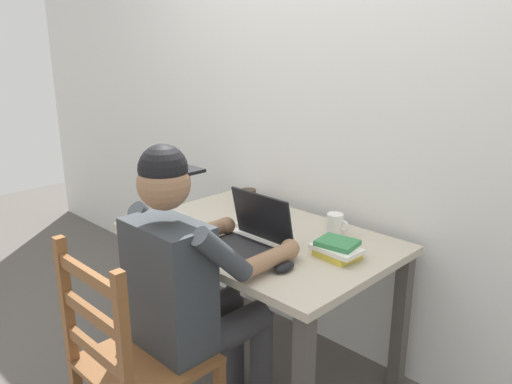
{
  "coord_description": "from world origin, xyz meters",
  "views": [
    {
      "loc": [
        1.52,
        -1.56,
        1.59
      ],
      "look_at": [
        0.03,
        -0.05,
        0.94
      ],
      "focal_mm": 35.64,
      "sensor_mm": 36.0,
      "label": 1
    }
  ],
  "objects": [
    {
      "name": "book_stack_main",
      "position": [
        0.41,
        0.04,
        0.76
      ],
      "size": [
        0.2,
        0.16,
        0.07
      ],
      "color": "gold",
      "rests_on": "desk"
    },
    {
      "name": "wooden_chair",
      "position": [
        0.1,
        -0.75,
        0.46
      ],
      "size": [
        0.42,
        0.42,
        0.94
      ],
      "color": "brown",
      "rests_on": "ground"
    },
    {
      "name": "laptop",
      "position": [
        0.09,
        -0.15,
        0.78
      ],
      "size": [
        0.33,
        0.28,
        0.23
      ],
      "color": "black",
      "rests_on": "desk"
    },
    {
      "name": "ground_plane",
      "position": [
        0.0,
        0.0,
        0.0
      ],
      "size": [
        8.0,
        8.0,
        0.0
      ],
      "primitive_type": "plane",
      "color": "#56514C"
    },
    {
      "name": "coffee_mug_white",
      "position": [
        0.25,
        0.24,
        0.77
      ],
      "size": [
        0.11,
        0.08,
        0.1
      ],
      "color": "white",
      "rests_on": "desk"
    },
    {
      "name": "paper_pile_near_laptop",
      "position": [
        -0.05,
        0.06,
        0.73
      ],
      "size": [
        0.23,
        0.14,
        0.02
      ],
      "primitive_type": "cube",
      "rotation": [
        0.0,
        0.0,
        -0.0
      ],
      "color": "silver",
      "rests_on": "desk"
    },
    {
      "name": "computer_mouse",
      "position": [
        0.34,
        -0.21,
        0.74
      ],
      "size": [
        0.06,
        0.1,
        0.03
      ],
      "primitive_type": "ellipsoid",
      "color": "black",
      "rests_on": "desk"
    },
    {
      "name": "coffee_mug_dark",
      "position": [
        -0.34,
        0.27,
        0.77
      ],
      "size": [
        0.12,
        0.08,
        0.09
      ],
      "color": "#38281E",
      "rests_on": "desk"
    },
    {
      "name": "desk",
      "position": [
        0.0,
        0.0,
        0.62
      ],
      "size": [
        1.22,
        0.8,
        0.72
      ],
      "color": "#BCB29E",
      "rests_on": "ground"
    },
    {
      "name": "back_wall",
      "position": [
        0.0,
        0.48,
        1.3
      ],
      "size": [
        6.0,
        0.04,
        2.6
      ],
      "color": "silver",
      "rests_on": "ground"
    },
    {
      "name": "seated_person",
      "position": [
        0.1,
        -0.47,
        0.68
      ],
      "size": [
        0.5,
        0.6,
        1.24
      ],
      "color": "#33383D",
      "rests_on": "ground"
    },
    {
      "name": "landscape_photo_print",
      "position": [
        -0.14,
        0.17,
        0.72
      ],
      "size": [
        0.15,
        0.13,
        0.0
      ],
      "primitive_type": "cube",
      "rotation": [
        0.0,
        0.0,
        -0.37
      ],
      "color": "#C63D33",
      "rests_on": "desk"
    },
    {
      "name": "paper_pile_back_corner",
      "position": [
        0.01,
        -0.06,
        0.73
      ],
      "size": [
        0.28,
        0.27,
        0.0
      ],
      "primitive_type": "cube",
      "rotation": [
        0.0,
        0.0,
        0.49
      ],
      "color": "white",
      "rests_on": "desk"
    }
  ]
}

